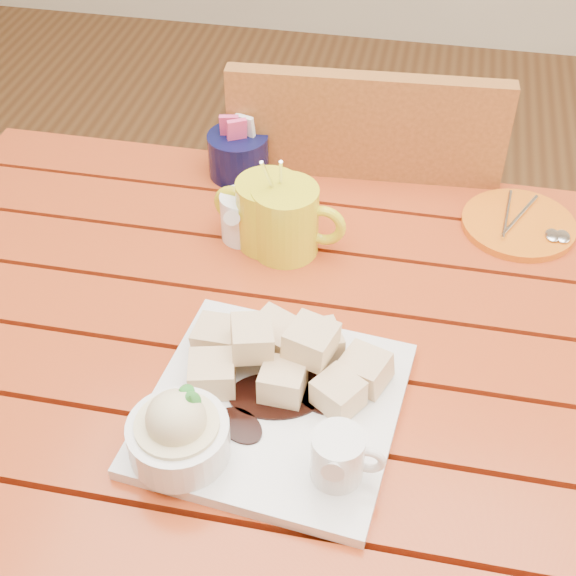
% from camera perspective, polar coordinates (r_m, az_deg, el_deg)
% --- Properties ---
extents(table, '(1.20, 0.79, 0.75)m').
position_cam_1_polar(table, '(1.12, 0.63, -7.02)').
color(table, '#A62C15').
rests_on(table, ground).
extents(dessert_plate, '(0.31, 0.31, 0.11)m').
position_cam_1_polar(dessert_plate, '(0.92, -2.42, -8.24)').
color(dessert_plate, white).
rests_on(dessert_plate, table).
extents(coffee_mug_left, '(0.13, 0.09, 0.15)m').
position_cam_1_polar(coffee_mug_left, '(1.15, -1.53, 5.45)').
color(coffee_mug_left, yellow).
rests_on(coffee_mug_left, table).
extents(coffee_mug_right, '(0.14, 0.09, 0.16)m').
position_cam_1_polar(coffee_mug_right, '(1.13, -0.04, 4.90)').
color(coffee_mug_right, yellow).
rests_on(coffee_mug_right, table).
extents(cream_pitcher, '(0.09, 0.08, 0.08)m').
position_cam_1_polar(cream_pitcher, '(1.17, -3.22, 5.12)').
color(cream_pitcher, white).
rests_on(cream_pitcher, table).
extents(sugar_caddy, '(0.10, 0.10, 0.11)m').
position_cam_1_polar(sugar_caddy, '(1.31, -3.55, 9.53)').
color(sugar_caddy, black).
rests_on(sugar_caddy, table).
extents(orange_saucer, '(0.17, 0.17, 0.02)m').
position_cam_1_polar(orange_saucer, '(1.25, 16.14, 4.37)').
color(orange_saucer, orange).
rests_on(orange_saucer, table).
extents(chair_far, '(0.47, 0.47, 0.93)m').
position_cam_1_polar(chair_far, '(1.56, 5.05, 3.30)').
color(chair_far, brown).
rests_on(chair_far, ground).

